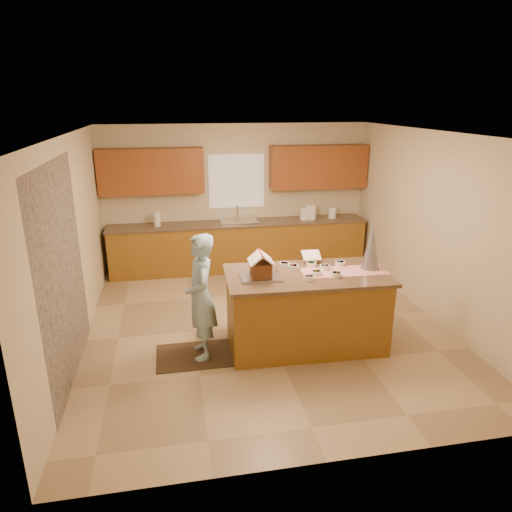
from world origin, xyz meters
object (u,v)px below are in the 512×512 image
island_base (306,311)px  tinsel_tree (371,247)px  gingerbread_house (261,267)px  boy (201,297)px

island_base → tinsel_tree: size_ratio=3.27×
island_base → gingerbread_house: bearing=-174.8°
island_base → boy: 1.39m
tinsel_tree → boy: tinsel_tree is taller
island_base → boy: bearing=-176.9°
boy → gingerbread_house: size_ratio=5.02×
island_base → boy: size_ratio=1.24×
island_base → tinsel_tree: bearing=3.7°
island_base → gingerbread_house: gingerbread_house is taller
boy → gingerbread_house: bearing=87.8°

